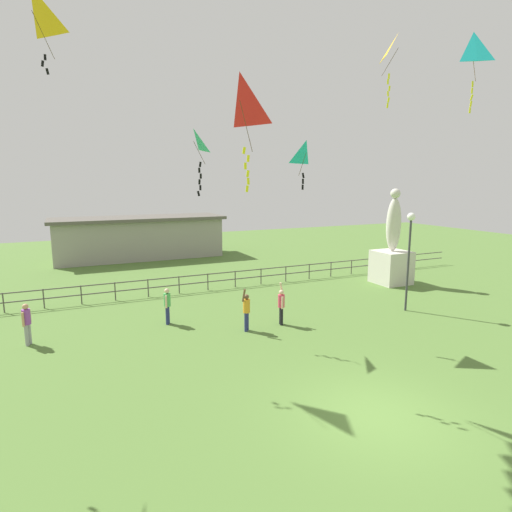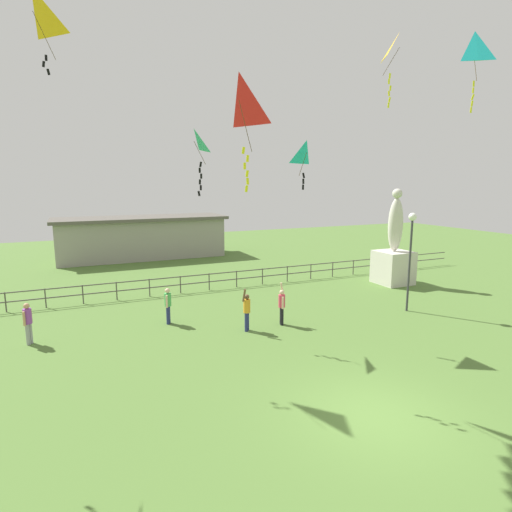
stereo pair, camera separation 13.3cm
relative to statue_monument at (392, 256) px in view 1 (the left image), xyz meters
name	(u,v)px [view 1 (the left image)]	position (x,y,z in m)	size (l,w,h in m)	color
ground_plane	(377,416)	(-10.48, -11.04, -1.64)	(80.00, 80.00, 0.00)	#517533
statue_monument	(392,256)	(0.00, 0.00, 0.00)	(1.88, 1.88, 5.58)	beige
lamppost	(410,240)	(-3.19, -4.50, 1.68)	(0.36, 0.36, 4.59)	#38383D
person_1	(246,309)	(-11.07, -3.88, -0.74)	(0.42, 0.38, 1.79)	navy
person_2	(27,321)	(-18.98, -1.88, -0.73)	(0.29, 0.42, 1.58)	#99999E
person_3	(281,304)	(-9.44, -3.80, -0.75)	(0.33, 0.45, 1.78)	black
person_4	(167,304)	(-13.77, -1.72, -0.75)	(0.29, 0.43, 1.55)	navy
kite_0	(472,54)	(-4.06, -7.70, 8.71)	(1.03, 1.03, 2.69)	#19B2B2
kite_1	(398,51)	(-5.16, -5.20, 9.36)	(1.02, 1.12, 2.77)	yellow
kite_2	(306,154)	(-9.06, -4.92, 5.34)	(0.97, 0.69, 1.81)	#19B2B2
kite_3	(32,12)	(-17.92, -2.44, 9.70)	(1.30, 1.34, 2.52)	yellow
kite_5	(194,144)	(-12.78, -2.90, 5.72)	(0.96, 1.08, 2.50)	#1EB759
kite_6	(240,104)	(-12.72, -7.32, 6.48)	(1.03, 1.18, 3.28)	red
waterfront_railing	(199,280)	(-10.94, 2.96, -1.01)	(36.01, 0.06, 0.95)	#4C4742
pavilion_building	(139,237)	(-12.14, 14.96, 0.02)	(13.11, 4.48, 3.27)	gray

